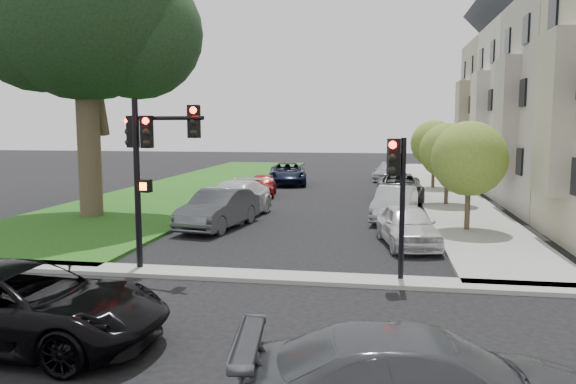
% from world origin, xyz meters
% --- Properties ---
extents(ground, '(140.00, 140.00, 0.00)m').
position_xyz_m(ground, '(0.00, 0.00, 0.00)').
color(ground, black).
rests_on(ground, ground).
extents(grass_strip, '(8.00, 44.00, 0.12)m').
position_xyz_m(grass_strip, '(-9.00, 24.00, 0.06)').
color(grass_strip, '#2C6418').
rests_on(grass_strip, ground).
extents(sidewalk_right, '(3.50, 44.00, 0.12)m').
position_xyz_m(sidewalk_right, '(6.75, 24.00, 0.06)').
color(sidewalk_right, '#A0A09B').
rests_on(sidewalk_right, ground).
extents(sidewalk_cross, '(60.00, 1.00, 0.12)m').
position_xyz_m(sidewalk_cross, '(0.00, 2.00, 0.06)').
color(sidewalk_cross, '#A0A09B').
rests_on(sidewalk_cross, ground).
extents(house_c, '(7.70, 7.55, 15.97)m').
position_xyz_m(house_c, '(12.45, 23.00, 6.93)').
color(house_c, '#9D9D9D').
rests_on(house_c, ground).
extents(house_d, '(7.70, 7.55, 15.97)m').
position_xyz_m(house_d, '(12.45, 30.50, 6.93)').
color(house_d, gray).
rests_on(house_d, ground).
extents(small_tree_a, '(2.85, 2.85, 4.27)m').
position_xyz_m(small_tree_a, '(6.20, 9.63, 2.84)').
color(small_tree_a, brown).
rests_on(small_tree_a, ground).
extents(small_tree_b, '(2.81, 2.81, 4.21)m').
position_xyz_m(small_tree_b, '(6.20, 16.77, 2.80)').
color(small_tree_b, brown).
rests_on(small_tree_b, ground).
extents(small_tree_c, '(2.93, 2.93, 4.40)m').
position_xyz_m(small_tree_c, '(6.20, 24.25, 2.93)').
color(small_tree_c, brown).
rests_on(small_tree_c, ground).
extents(traffic_signal_main, '(2.38, 0.70, 4.87)m').
position_xyz_m(traffic_signal_main, '(-3.42, 2.23, 3.36)').
color(traffic_signal_main, black).
rests_on(traffic_signal_main, ground).
extents(traffic_signal_secondary, '(0.51, 0.41, 3.80)m').
position_xyz_m(traffic_signal_secondary, '(3.33, 2.19, 2.65)').
color(traffic_signal_secondary, black).
rests_on(traffic_signal_secondary, ground).
extents(car_cross_near, '(5.59, 2.65, 1.54)m').
position_xyz_m(car_cross_near, '(-3.71, -3.25, 0.77)').
color(car_cross_near, black).
rests_on(car_cross_near, ground).
extents(car_parked_0, '(2.35, 4.36, 1.41)m').
position_xyz_m(car_parked_0, '(3.84, 6.85, 0.70)').
color(car_parked_0, silver).
rests_on(car_parked_0, ground).
extents(car_parked_1, '(2.20, 4.59, 1.45)m').
position_xyz_m(car_parked_1, '(3.53, 12.01, 0.73)').
color(car_parked_1, '#999BA0').
rests_on(car_parked_1, ground).
extents(car_parked_2, '(2.44, 5.26, 1.46)m').
position_xyz_m(car_parked_2, '(3.93, 18.58, 0.73)').
color(car_parked_2, '#3F4247').
rests_on(car_parked_2, ground).
extents(car_parked_4, '(2.48, 4.67, 1.29)m').
position_xyz_m(car_parked_4, '(3.43, 29.50, 0.65)').
color(car_parked_4, '#999BA0').
rests_on(car_parked_4, ground).
extents(car_parked_5, '(2.42, 4.98, 1.57)m').
position_xyz_m(car_parked_5, '(-3.47, 8.96, 0.79)').
color(car_parked_5, '#3F4247').
rests_on(car_parked_5, ground).
extents(car_parked_6, '(2.88, 5.76, 1.61)m').
position_xyz_m(car_parked_6, '(-3.52, 11.59, 0.80)').
color(car_parked_6, silver).
rests_on(car_parked_6, ground).
extents(car_parked_7, '(2.00, 3.92, 1.28)m').
position_xyz_m(car_parked_7, '(-3.89, 19.31, 0.64)').
color(car_parked_7, maroon).
rests_on(car_parked_7, ground).
extents(car_parked_8, '(3.36, 5.73, 1.50)m').
position_xyz_m(car_parked_8, '(-3.47, 25.70, 0.75)').
color(car_parked_8, black).
rests_on(car_parked_8, ground).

